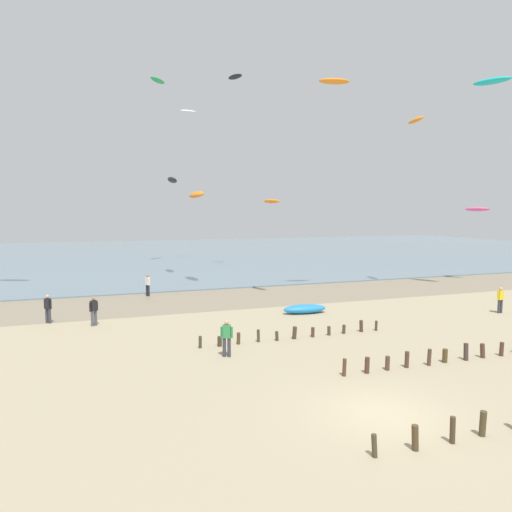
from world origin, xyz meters
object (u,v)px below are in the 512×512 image
(kite_aloft_6, at_px, (172,180))
(kite_aloft_7, at_px, (492,81))
(person_nearest_camera, at_px, (500,299))
(kite_aloft_11, at_px, (235,77))
(kite_aloft_2, at_px, (334,81))
(kite_aloft_12, at_px, (416,120))
(grounded_kite, at_px, (305,309))
(kite_aloft_1, at_px, (188,111))
(person_left_flank, at_px, (94,310))
(kite_aloft_8, at_px, (477,209))
(kite_aloft_4, at_px, (158,80))
(person_right_flank, at_px, (148,284))
(kite_aloft_3, at_px, (197,195))
(person_mid_beach, at_px, (227,337))
(person_by_waterline, at_px, (48,308))
(kite_aloft_9, at_px, (272,201))

(kite_aloft_6, relative_size, kite_aloft_7, 1.02)
(person_nearest_camera, bearing_deg, kite_aloft_11, 110.86)
(kite_aloft_2, bearing_deg, kite_aloft_12, -164.98)
(grounded_kite, relative_size, kite_aloft_6, 1.00)
(kite_aloft_2, height_order, kite_aloft_7, kite_aloft_7)
(kite_aloft_11, bearing_deg, kite_aloft_1, 171.89)
(kite_aloft_1, xyz_separation_m, kite_aloft_11, (2.98, -10.52, 1.72))
(person_left_flank, distance_m, kite_aloft_8, 35.42)
(kite_aloft_4, height_order, kite_aloft_8, kite_aloft_4)
(kite_aloft_7, height_order, kite_aloft_12, kite_aloft_7)
(person_right_flank, relative_size, kite_aloft_3, 0.54)
(person_mid_beach, distance_m, grounded_kite, 10.25)
(grounded_kite, bearing_deg, person_by_waterline, -5.08)
(person_left_flank, height_order, kite_aloft_11, kite_aloft_11)
(person_by_waterline, relative_size, kite_aloft_8, 0.79)
(kite_aloft_4, relative_size, kite_aloft_9, 1.54)
(person_by_waterline, bearing_deg, kite_aloft_7, -0.97)
(kite_aloft_6, xyz_separation_m, kite_aloft_9, (5.49, -13.19, -2.35))
(person_nearest_camera, distance_m, kite_aloft_9, 17.32)
(person_mid_beach, xyz_separation_m, person_by_waterline, (-8.21, 9.75, 0.00))
(kite_aloft_1, height_order, kite_aloft_6, kite_aloft_1)
(kite_aloft_7, relative_size, kite_aloft_11, 1.35)
(kite_aloft_3, bearing_deg, person_nearest_camera, -143.61)
(person_mid_beach, height_order, grounded_kite, person_mid_beach)
(grounded_kite, xyz_separation_m, kite_aloft_4, (-5.15, 29.13, 21.45))
(kite_aloft_1, relative_size, kite_aloft_11, 0.99)
(kite_aloft_11, bearing_deg, kite_aloft_9, -30.40)
(kite_aloft_12, bearing_deg, kite_aloft_6, -117.58)
(kite_aloft_3, bearing_deg, grounded_kite, -169.08)
(person_left_flank, relative_size, grounded_kite, 0.59)
(person_by_waterline, height_order, person_right_flank, same)
(person_mid_beach, height_order, kite_aloft_4, kite_aloft_4)
(grounded_kite, relative_size, kite_aloft_11, 1.38)
(kite_aloft_6, bearing_deg, kite_aloft_1, -16.73)
(kite_aloft_2, relative_size, kite_aloft_12, 1.03)
(person_by_waterline, distance_m, kite_aloft_8, 37.66)
(grounded_kite, height_order, kite_aloft_12, kite_aloft_12)
(kite_aloft_12, bearing_deg, person_nearest_camera, 7.23)
(kite_aloft_9, xyz_separation_m, kite_aloft_11, (1.73, 15.26, 13.55))
(person_right_flank, bearing_deg, kite_aloft_12, -10.63)
(kite_aloft_1, distance_m, kite_aloft_6, 16.32)
(person_left_flank, xyz_separation_m, kite_aloft_4, (7.80, 28.13, 20.82))
(person_mid_beach, relative_size, kite_aloft_4, 0.60)
(kite_aloft_4, bearing_deg, kite_aloft_12, 73.70)
(person_by_waterline, relative_size, kite_aloft_2, 0.72)
(grounded_kite, xyz_separation_m, kite_aloft_7, (16.85, 2.04, 16.43))
(person_nearest_camera, bearing_deg, kite_aloft_8, 51.44)
(kite_aloft_2, bearing_deg, kite_aloft_4, -54.48)
(kite_aloft_1, xyz_separation_m, kite_aloft_9, (1.26, -25.78, -11.84))
(grounded_kite, relative_size, kite_aloft_9, 1.55)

